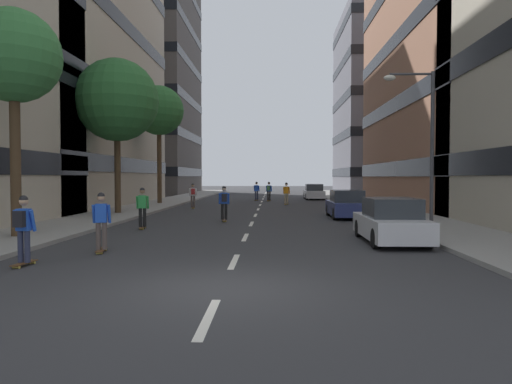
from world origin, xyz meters
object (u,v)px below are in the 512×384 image
(skater_0, at_px, (142,206))
(skater_2, at_px, (269,190))
(street_tree_mid, at_px, (14,58))
(skater_5, at_px, (286,192))
(skater_1, at_px, (224,201))
(skater_7, at_px, (101,219))
(skater_6, at_px, (193,194))
(parked_car_near, at_px, (347,205))
(skater_4, at_px, (257,190))
(street_tree_far, at_px, (159,111))
(skater_3, at_px, (23,226))
(street_tree_near, at_px, (117,101))
(streetlamp_right, at_px, (423,132))
(parked_car_far, at_px, (314,192))
(parked_car_mid, at_px, (391,222))

(skater_0, height_order, skater_2, same)
(street_tree_mid, height_order, skater_5, street_tree_mid)
(skater_1, xyz_separation_m, skater_7, (-2.62, -9.74, -0.03))
(skater_0, height_order, skater_6, same)
(parked_car_near, relative_size, skater_4, 2.47)
(parked_car_near, relative_size, skater_6, 2.47)
(parked_car_near, bearing_deg, street_tree_far, 138.33)
(skater_1, distance_m, skater_3, 12.52)
(street_tree_near, distance_m, skater_2, 18.94)
(street_tree_mid, relative_size, streetlamp_right, 1.23)
(street_tree_mid, bearing_deg, skater_7, -33.54)
(parked_car_near, height_order, street_tree_near, street_tree_near)
(parked_car_far, xyz_separation_m, street_tree_mid, (-13.11, -30.20, 5.72))
(parked_car_far, distance_m, skater_6, 16.58)
(skater_1, bearing_deg, skater_2, 84.08)
(parked_car_near, height_order, street_tree_mid, street_tree_mid)
(street_tree_near, relative_size, skater_0, 5.04)
(street_tree_near, bearing_deg, street_tree_mid, -90.00)
(skater_7, bearing_deg, parked_car_mid, 15.12)
(street_tree_near, height_order, skater_1, street_tree_near)
(parked_car_mid, distance_m, skater_4, 28.51)
(street_tree_far, distance_m, skater_1, 16.87)
(parked_car_mid, bearing_deg, skater_3, -155.60)
(skater_0, xyz_separation_m, skater_1, (3.15, 3.47, 0.03))
(street_tree_far, relative_size, skater_3, 5.26)
(skater_0, bearing_deg, street_tree_mid, -134.32)
(parked_car_near, distance_m, street_tree_far, 18.81)
(skater_3, bearing_deg, skater_4, 81.84)
(street_tree_mid, distance_m, skater_5, 24.38)
(parked_car_mid, height_order, skater_3, skater_3)
(parked_car_far, xyz_separation_m, street_tree_near, (-13.11, -19.23, 5.98))
(street_tree_mid, bearing_deg, skater_5, 64.69)
(parked_car_near, bearing_deg, skater_6, 143.11)
(skater_6, bearing_deg, skater_7, -88.25)
(street_tree_mid, bearing_deg, parked_car_mid, -0.99)
(parked_car_near, relative_size, skater_1, 2.47)
(street_tree_far, bearing_deg, skater_4, 41.10)
(street_tree_near, relative_size, streetlamp_right, 1.38)
(parked_car_far, relative_size, skater_1, 2.47)
(parked_car_mid, height_order, street_tree_far, street_tree_far)
(skater_1, xyz_separation_m, skater_3, (-3.79, -11.94, 0.00))
(street_tree_far, bearing_deg, skater_6, -52.04)
(street_tree_mid, distance_m, skater_1, 11.11)
(parked_car_far, height_order, skater_5, skater_5)
(parked_car_near, height_order, skater_1, skater_1)
(parked_car_far, relative_size, street_tree_mid, 0.55)
(skater_0, xyz_separation_m, skater_6, (-0.07, 13.14, 0.03))
(skater_6, bearing_deg, streetlamp_right, -47.31)
(street_tree_far, xyz_separation_m, skater_1, (6.66, -14.09, -6.46))
(street_tree_far, distance_m, skater_6, 8.55)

